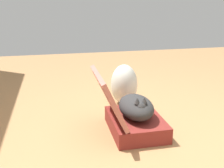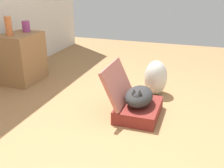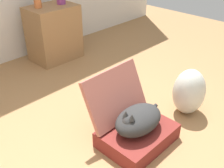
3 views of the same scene
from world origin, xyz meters
The scene contains 5 objects.
suitcase_base centered at (0.37, 0.08, 0.07)m, with size 0.56×0.43×0.13m, color maroon.
suitcase_lid centered at (0.37, 0.32, 0.34)m, with size 0.56×0.43×0.04m, color #B26356.
cat centered at (0.37, 0.08, 0.23)m, with size 0.50×0.28×0.22m.
plastic_bag_white centered at (1.01, 0.02, 0.22)m, with size 0.30×0.28×0.43m, color silver.
side_table centered at (0.87, 1.85, 0.34)m, with size 0.58×0.42×0.67m, color olive.
Camera 3 is at (-0.93, -0.91, 1.50)m, focal length 43.37 mm.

